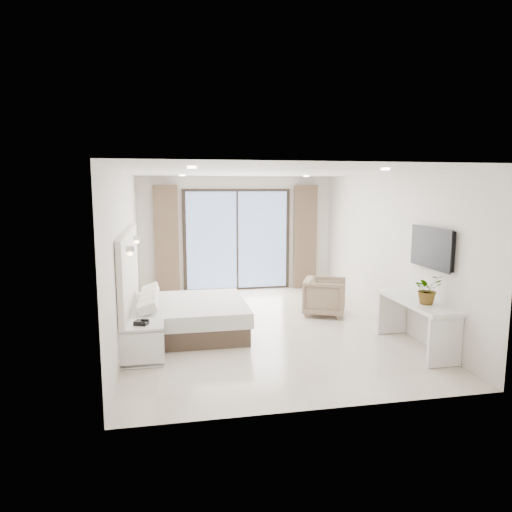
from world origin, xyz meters
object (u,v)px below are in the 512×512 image
at_px(nightstand, 142,343).
at_px(armchair, 325,295).
at_px(bed, 186,317).
at_px(console_desk, 416,313).

distance_m(nightstand, armchair, 3.82).
relative_size(nightstand, armchair, 0.77).
relative_size(bed, armchair, 2.45).
distance_m(bed, armchair, 2.75).
bearing_deg(bed, console_desk, -22.66).
bearing_deg(console_desk, bed, 157.34).
height_order(bed, console_desk, console_desk).
xyz_separation_m(bed, nightstand, (-0.66, -1.20, -0.01)).
height_order(nightstand, armchair, armchair).
distance_m(nightstand, console_desk, 4.07).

